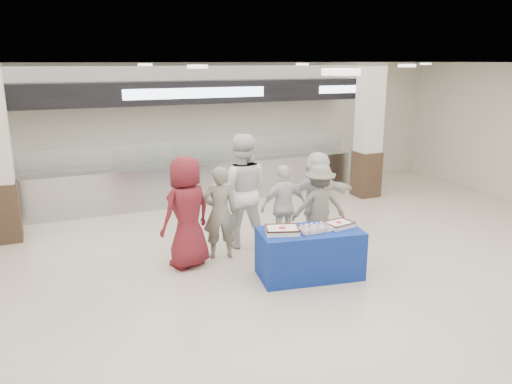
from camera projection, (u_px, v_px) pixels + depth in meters
name	position (u px, v px, depth m)	size (l,w,h in m)	color
ground	(305.00, 295.00, 7.10)	(14.00, 14.00, 0.00)	beige
serving_line	(194.00, 153.00, 11.59)	(8.70, 0.85, 2.80)	#B5B7BC
column_right	(368.00, 134.00, 11.97)	(0.55, 0.55, 3.20)	#362418
display_table	(310.00, 253.00, 7.65)	(1.55, 0.78, 0.75)	#163598
sheet_cake_left	(282.00, 230.00, 7.42)	(0.59, 0.52, 0.10)	white
sheet_cake_right	(339.00, 224.00, 7.70)	(0.47, 0.39, 0.09)	white
cupcake_tray	(313.00, 229.00, 7.51)	(0.45, 0.34, 0.07)	#B5B5BA
civilian_maroon	(187.00, 212.00, 7.91)	(0.89, 0.58, 1.82)	maroon
soldier_a	(220.00, 213.00, 8.29)	(0.58, 0.38, 1.58)	slate
chef_tall	(241.00, 191.00, 8.81)	(0.98, 0.77, 2.03)	white
chef_short	(284.00, 206.00, 8.81)	(0.87, 0.36, 1.49)	white
soldier_b	(319.00, 206.00, 8.81)	(0.97, 0.56, 1.50)	slate
civilian_white	(317.00, 195.00, 9.26)	(1.52, 0.49, 1.64)	white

